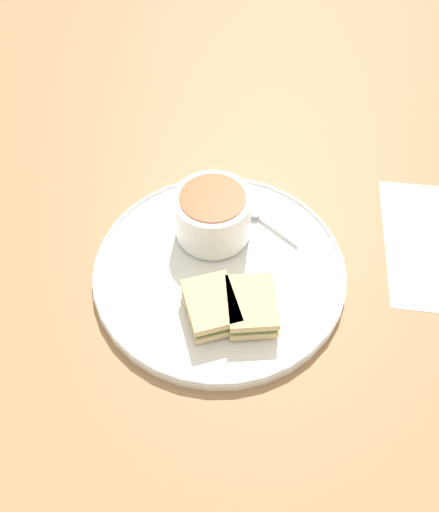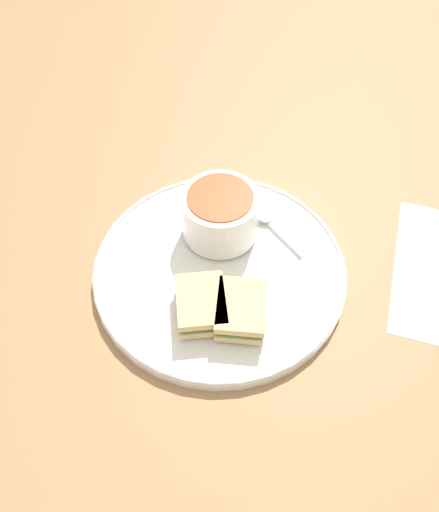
{
  "view_description": "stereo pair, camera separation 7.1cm",
  "coord_description": "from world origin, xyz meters",
  "px_view_note": "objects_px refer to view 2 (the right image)",
  "views": [
    {
      "loc": [
        -0.38,
        -0.19,
        0.61
      ],
      "look_at": [
        0.0,
        0.0,
        0.04
      ],
      "focal_mm": 35.0,
      "sensor_mm": 36.0,
      "label": 1
    },
    {
      "loc": [
        -0.34,
        -0.25,
        0.61
      ],
      "look_at": [
        0.0,
        0.0,
        0.04
      ],
      "focal_mm": 35.0,
      "sensor_mm": 36.0,
      "label": 2
    }
  ],
  "objects_px": {
    "sandwich_half_far": "(241,310)",
    "sandwich_half_near": "(201,305)",
    "soup_bowl": "(220,214)",
    "spoon": "(266,218)"
  },
  "relations": [
    {
      "from": "soup_bowl",
      "to": "sandwich_half_near",
      "type": "xyz_separation_m",
      "value": [
        -0.13,
        -0.06,
        -0.02
      ]
    },
    {
      "from": "spoon",
      "to": "sandwich_half_near",
      "type": "bearing_deg",
      "value": 113.94
    },
    {
      "from": "sandwich_half_near",
      "to": "sandwich_half_far",
      "type": "height_order",
      "value": "same"
    },
    {
      "from": "sandwich_half_near",
      "to": "soup_bowl",
      "type": "bearing_deg",
      "value": 26.42
    },
    {
      "from": "sandwich_half_near",
      "to": "sandwich_half_far",
      "type": "xyz_separation_m",
      "value": [
        0.02,
        -0.05,
        0.0
      ]
    },
    {
      "from": "spoon",
      "to": "soup_bowl",
      "type": "bearing_deg",
      "value": 71.07
    },
    {
      "from": "soup_bowl",
      "to": "sandwich_half_near",
      "type": "bearing_deg",
      "value": -153.58
    },
    {
      "from": "sandwich_half_far",
      "to": "spoon",
      "type": "bearing_deg",
      "value": 22.48
    },
    {
      "from": "soup_bowl",
      "to": "spoon",
      "type": "distance_m",
      "value": 0.08
    },
    {
      "from": "sandwich_half_far",
      "to": "sandwich_half_near",
      "type": "bearing_deg",
      "value": 117.63
    }
  ]
}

